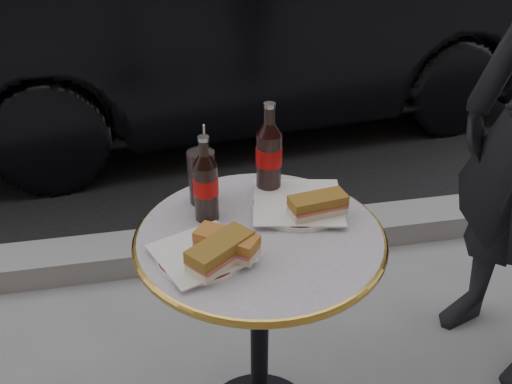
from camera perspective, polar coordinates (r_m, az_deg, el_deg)
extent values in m
cube|color=black|center=(6.31, -9.11, 16.55)|extent=(40.00, 8.00, 0.00)
cube|color=gray|center=(2.52, -3.76, -5.25)|extent=(40.00, 0.20, 0.12)
cylinder|color=white|center=(1.32, -5.56, -6.36)|extent=(0.24, 0.24, 0.01)
cylinder|color=white|center=(1.50, 4.18, -1.26)|extent=(0.32, 0.32, 0.01)
cube|color=olive|center=(1.27, -3.58, -6.13)|extent=(0.17, 0.16, 0.06)
cube|color=#B46B2D|center=(1.30, -2.94, -5.27)|extent=(0.16, 0.14, 0.05)
cube|color=olive|center=(1.44, 6.19, -1.40)|extent=(0.15, 0.09, 0.05)
cylinder|color=black|center=(1.49, -5.44, 1.50)|extent=(0.08, 0.08, 0.15)
imported|color=black|center=(3.63, -1.32, 16.90)|extent=(1.84, 4.11, 1.31)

